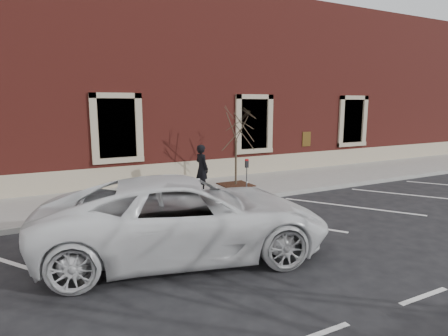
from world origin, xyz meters
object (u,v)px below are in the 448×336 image
parking_meter (247,170)px  man (202,168)px  sapling (236,129)px  white_truck (186,216)px

parking_meter → man: bearing=161.2°
parking_meter → sapling: 2.00m
man → parking_meter: bearing=-140.5°
sapling → white_truck: sapling is taller
parking_meter → white_truck: (-3.74, -3.69, -0.15)m
parking_meter → sapling: (0.37, 1.44, 1.34)m
parking_meter → sapling: sapling is taller
sapling → white_truck: (-4.11, -5.13, -1.49)m
man → white_truck: 5.34m
parking_meter → white_truck: white_truck is taller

